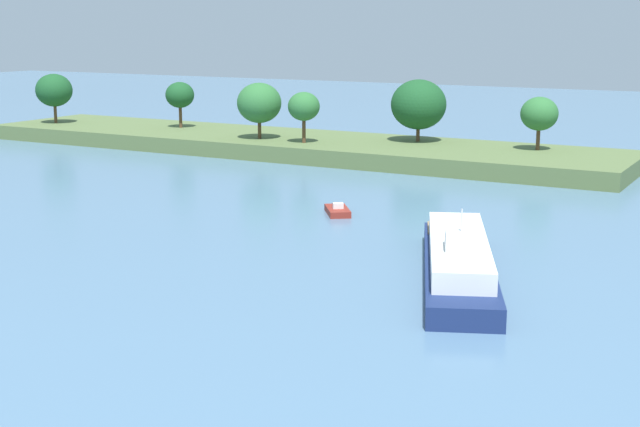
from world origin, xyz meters
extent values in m
cube|color=#566B3D|center=(-18.46, 70.32, 0.98)|extent=(86.71, 17.78, 1.96)
cylinder|color=#513823|center=(-55.62, 67.62, 3.29)|extent=(0.44, 0.44, 2.65)
ellipsoid|color=#194C23|center=(-55.62, 67.62, 6.70)|extent=(5.22, 5.22, 4.70)
cylinder|color=#513823|center=(-36.24, 71.81, 3.43)|extent=(0.44, 0.44, 2.94)
ellipsoid|color=#194C23|center=(-36.24, 71.81, 6.48)|extent=(3.95, 3.95, 3.55)
cylinder|color=#513823|center=(-20.11, 66.91, 3.09)|extent=(0.44, 0.44, 2.25)
ellipsoid|color=#2D6B33|center=(-20.11, 66.91, 6.43)|extent=(5.55, 5.55, 4.99)
cylinder|color=#513823|center=(-13.24, 66.12, 3.39)|extent=(0.44, 0.44, 2.85)
ellipsoid|color=#2D6B33|center=(-13.24, 66.12, 6.36)|extent=(3.86, 3.86, 3.47)
cylinder|color=#513823|center=(-1.61, 73.90, 2.88)|extent=(0.44, 0.44, 1.83)
ellipsoid|color=#194C23|center=(-1.61, 73.90, 6.48)|extent=(6.74, 6.74, 6.06)
cylinder|color=#513823|center=(13.35, 73.46, 3.19)|extent=(0.44, 0.44, 2.45)
ellipsoid|color=#2D6B33|center=(13.35, 73.46, 6.12)|extent=(4.26, 4.26, 3.83)
cube|color=maroon|center=(5.50, 39.46, 0.27)|extent=(3.77, 4.23, 0.55)
cube|color=white|center=(5.67, 39.22, 0.80)|extent=(1.02, 0.93, 0.50)
cube|color=black|center=(4.24, 41.16, 0.28)|extent=(0.42, 0.42, 0.56)
cube|color=navy|center=(21.71, 25.46, 0.67)|extent=(12.06, 21.09, 1.35)
cube|color=white|center=(21.71, 25.46, 2.00)|extent=(9.68, 16.57, 1.30)
cube|color=white|center=(22.73, 23.03, 3.20)|extent=(2.70, 2.95, 1.10)
cube|color=#937551|center=(18.47, 33.24, 1.43)|extent=(5.01, 4.98, 0.16)
cylinder|color=silver|center=(22.73, 23.03, 4.45)|extent=(0.10, 0.10, 1.40)
camera|label=1|loc=(41.14, -28.02, 16.21)|focal=50.66mm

